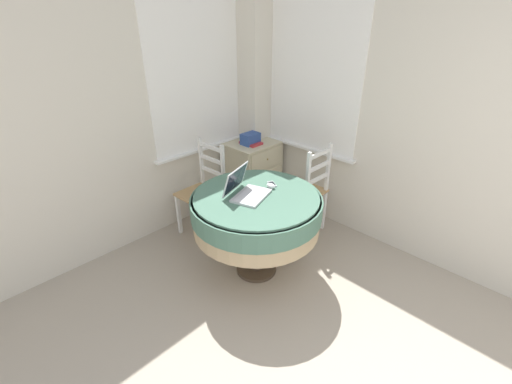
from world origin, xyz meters
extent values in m
cube|color=beige|center=(-0.03, 3.38, 1.27)|extent=(4.35, 0.06, 2.55)
cube|color=white|center=(1.32, 3.34, 1.49)|extent=(1.10, 0.01, 1.42)
cube|color=white|center=(1.32, 3.31, 0.77)|extent=(1.18, 0.07, 0.02)
cube|color=beige|center=(2.18, 0.77, 1.27)|extent=(0.06, 5.15, 2.55)
cube|color=white|center=(2.14, 2.52, 1.49)|extent=(0.01, 1.10, 1.42)
cube|color=white|center=(2.11, 2.52, 0.77)|extent=(0.07, 1.18, 0.02)
cube|color=beige|center=(2.01, 3.21, 1.27)|extent=(0.28, 0.28, 2.55)
cylinder|color=#4C3D2D|center=(0.94, 2.14, 0.01)|extent=(0.36, 0.36, 0.03)
cylinder|color=#4C3D2D|center=(0.94, 2.14, 0.39)|extent=(0.11, 0.11, 0.72)
cylinder|color=tan|center=(0.94, 2.14, 0.60)|extent=(1.05, 1.05, 0.30)
cylinder|color=#4C7560|center=(0.94, 2.14, 0.67)|extent=(1.08, 1.08, 0.16)
cylinder|color=#4C7560|center=(0.94, 2.14, 0.76)|extent=(1.02, 1.02, 0.02)
cube|color=silver|center=(0.90, 2.16, 0.78)|extent=(0.38, 0.31, 0.02)
cube|color=silver|center=(0.89, 2.17, 0.79)|extent=(0.31, 0.21, 0.00)
cube|color=silver|center=(0.85, 2.29, 0.89)|extent=(0.33, 0.17, 0.21)
cube|color=black|center=(0.86, 2.29, 0.89)|extent=(0.30, 0.15, 0.19)
ellipsoid|color=white|center=(1.12, 2.15, 0.79)|extent=(0.05, 0.08, 0.04)
cube|color=#B2B7BC|center=(1.17, 2.18, 0.77)|extent=(0.10, 0.12, 0.01)
cube|color=black|center=(1.17, 2.18, 0.78)|extent=(0.07, 0.09, 0.00)
cube|color=tan|center=(0.99, 2.98, 0.46)|extent=(0.41, 0.40, 0.02)
cube|color=white|center=(0.81, 3.14, 0.22)|extent=(0.04, 0.04, 0.45)
cube|color=white|center=(0.82, 2.81, 0.22)|extent=(0.04, 0.04, 0.45)
cube|color=white|center=(1.16, 3.15, 0.22)|extent=(0.04, 0.04, 0.45)
cube|color=white|center=(1.17, 2.82, 0.22)|extent=(0.04, 0.04, 0.45)
cube|color=white|center=(1.16, 3.15, 0.72)|extent=(0.03, 0.03, 0.50)
cube|color=white|center=(1.17, 2.82, 0.72)|extent=(0.03, 0.03, 0.50)
cube|color=white|center=(1.16, 2.98, 0.91)|extent=(0.03, 0.33, 0.04)
cube|color=white|center=(1.16, 2.98, 0.78)|extent=(0.03, 0.33, 0.04)
cube|color=white|center=(1.16, 2.98, 0.65)|extent=(0.03, 0.33, 0.04)
cube|color=tan|center=(1.77, 2.28, 0.46)|extent=(0.39, 0.40, 0.02)
cube|color=white|center=(1.94, 2.45, 0.22)|extent=(0.03, 0.03, 0.45)
cube|color=white|center=(1.61, 2.46, 0.22)|extent=(0.03, 0.03, 0.45)
cube|color=white|center=(1.93, 2.11, 0.22)|extent=(0.03, 0.03, 0.45)
cube|color=white|center=(1.60, 2.11, 0.22)|extent=(0.03, 0.03, 0.45)
cube|color=white|center=(1.93, 2.11, 0.72)|extent=(0.03, 0.03, 0.50)
cube|color=white|center=(1.60, 2.11, 0.72)|extent=(0.03, 0.03, 0.50)
cube|color=white|center=(1.77, 2.11, 0.91)|extent=(0.33, 0.03, 0.04)
cube|color=white|center=(1.77, 2.11, 0.78)|extent=(0.33, 0.03, 0.04)
cube|color=white|center=(1.77, 2.11, 0.65)|extent=(0.33, 0.03, 0.04)
cube|color=beige|center=(1.83, 3.07, 0.38)|extent=(0.56, 0.47, 0.75)
cube|color=beige|center=(1.83, 3.07, 0.76)|extent=(0.58, 0.49, 0.02)
cube|color=beige|center=(1.83, 2.84, 0.63)|extent=(0.49, 0.01, 0.21)
sphere|color=olive|center=(1.83, 2.83, 0.63)|extent=(0.02, 0.02, 0.02)
cube|color=beige|center=(1.83, 2.84, 0.38)|extent=(0.49, 0.01, 0.21)
sphere|color=olive|center=(1.83, 2.83, 0.38)|extent=(0.02, 0.02, 0.02)
cube|color=beige|center=(1.83, 2.84, 0.13)|extent=(0.49, 0.01, 0.21)
sphere|color=olive|center=(1.83, 2.83, 0.13)|extent=(0.02, 0.02, 0.02)
cube|color=#2D4C93|center=(1.77, 3.04, 0.83)|extent=(0.20, 0.14, 0.12)
cube|color=#BC3338|center=(1.77, 3.03, 0.78)|extent=(0.17, 0.22, 0.02)
camera|label=1|loc=(-0.80, 0.44, 2.08)|focal=24.00mm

